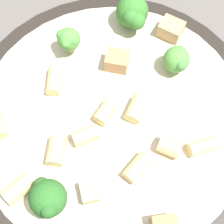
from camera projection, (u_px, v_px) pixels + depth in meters
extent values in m
plane|color=#5B5651|center=(112.00, 128.00, 0.39)|extent=(2.00, 2.00, 0.00)
cylinder|color=#28231E|center=(112.00, 122.00, 0.38)|extent=(0.29, 0.29, 0.03)
cylinder|color=beige|center=(112.00, 117.00, 0.36)|extent=(0.26, 0.26, 0.01)
torus|color=#28231E|center=(112.00, 117.00, 0.36)|extent=(0.29, 0.29, 0.00)
cylinder|color=#93B766|center=(70.00, 47.00, 0.39)|extent=(0.01, 0.01, 0.01)
sphere|color=#569942|center=(69.00, 39.00, 0.37)|extent=(0.02, 0.02, 0.02)
sphere|color=#4F9D40|center=(66.00, 44.00, 0.36)|extent=(0.01, 0.01, 0.01)
sphere|color=#519643|center=(63.00, 35.00, 0.37)|extent=(0.01, 0.01, 0.01)
sphere|color=#4F9E43|center=(73.00, 41.00, 0.37)|extent=(0.01, 0.01, 0.01)
cylinder|color=#84AD60|center=(174.00, 66.00, 0.38)|extent=(0.01, 0.01, 0.01)
sphere|color=#569942|center=(176.00, 59.00, 0.37)|extent=(0.03, 0.03, 0.03)
sphere|color=#4A9541|center=(170.00, 59.00, 0.36)|extent=(0.01, 0.01, 0.01)
sphere|color=#599644|center=(180.00, 51.00, 0.37)|extent=(0.01, 0.01, 0.01)
sphere|color=#4A9043|center=(181.00, 65.00, 0.36)|extent=(0.01, 0.01, 0.01)
cylinder|color=#84AD60|center=(51.00, 202.00, 0.32)|extent=(0.01, 0.01, 0.01)
sphere|color=#2D6B28|center=(48.00, 198.00, 0.31)|extent=(0.03, 0.03, 0.03)
sphere|color=#296227|center=(49.00, 210.00, 0.30)|extent=(0.01, 0.01, 0.01)
sphere|color=#2F5D25|center=(42.00, 185.00, 0.31)|extent=(0.01, 0.01, 0.01)
cylinder|color=#93B766|center=(132.00, 20.00, 0.40)|extent=(0.01, 0.01, 0.01)
sphere|color=#387A2D|center=(133.00, 11.00, 0.39)|extent=(0.03, 0.03, 0.03)
sphere|color=#36742F|center=(127.00, 17.00, 0.38)|extent=(0.02, 0.02, 0.02)
sphere|color=#38792E|center=(137.00, 21.00, 0.38)|extent=(0.02, 0.02, 0.02)
sphere|color=#316E28|center=(135.00, 20.00, 0.38)|extent=(0.01, 0.01, 0.01)
cylinder|color=#E0C67F|center=(56.00, 151.00, 0.34)|extent=(0.03, 0.02, 0.02)
cylinder|color=#E0C67F|center=(138.00, 167.00, 0.33)|extent=(0.03, 0.03, 0.01)
cylinder|color=#E0C67F|center=(203.00, 146.00, 0.34)|extent=(0.03, 0.03, 0.01)
cylinder|color=#E0C67F|center=(54.00, 81.00, 0.37)|extent=(0.03, 0.02, 0.01)
cylinder|color=#E0C67F|center=(106.00, 108.00, 0.36)|extent=(0.03, 0.02, 0.01)
cylinder|color=#E0C67F|center=(86.00, 135.00, 0.35)|extent=(0.02, 0.03, 0.01)
cylinder|color=#E0C67F|center=(137.00, 109.00, 0.36)|extent=(0.03, 0.02, 0.02)
cylinder|color=#E0C67F|center=(169.00, 147.00, 0.34)|extent=(0.02, 0.02, 0.02)
cylinder|color=#E0C67F|center=(18.00, 189.00, 0.33)|extent=(0.03, 0.03, 0.02)
cube|color=tan|center=(171.00, 29.00, 0.39)|extent=(0.03, 0.03, 0.02)
cube|color=tan|center=(90.00, 192.00, 0.33)|extent=(0.02, 0.02, 0.01)
cube|color=tan|center=(117.00, 61.00, 0.38)|extent=(0.02, 0.02, 0.02)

